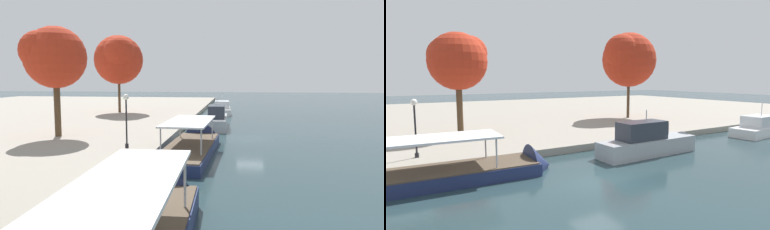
% 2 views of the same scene
% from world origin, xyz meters
% --- Properties ---
extents(ground_plane, '(220.00, 220.00, 0.00)m').
position_xyz_m(ground_plane, '(0.00, 0.00, 0.00)').
color(ground_plane, '#23383D').
extents(dock_promenade, '(120.00, 55.00, 0.59)m').
position_xyz_m(dock_promenade, '(0.00, 34.57, 0.30)').
color(dock_promenade, gray).
rests_on(dock_promenade, ground_plane).
extents(tour_boat_1, '(13.17, 3.79, 3.97)m').
position_xyz_m(tour_boat_1, '(-6.62, 4.68, 0.31)').
color(tour_boat_1, navy).
rests_on(tour_boat_1, ground_plane).
extents(motor_yacht_2, '(9.63, 2.41, 4.20)m').
position_xyz_m(motor_yacht_2, '(7.74, 3.61, 0.73)').
color(motor_yacht_2, '#9EA3A8').
rests_on(motor_yacht_2, ground_plane).
extents(motor_yacht_3, '(9.20, 3.26, 4.41)m').
position_xyz_m(motor_yacht_3, '(24.43, 3.81, 0.57)').
color(motor_yacht_3, white).
rests_on(motor_yacht_3, ground_plane).
extents(lamp_post, '(0.43, 0.43, 3.98)m').
position_xyz_m(lamp_post, '(-8.34, 9.35, 3.21)').
color(lamp_post, black).
rests_on(lamp_post, dock_promenade).
extents(tree_0, '(5.68, 5.39, 9.62)m').
position_xyz_m(tree_0, '(-3.93, 17.31, 7.72)').
color(tree_0, '#4C3823').
rests_on(tree_0, dock_promenade).
extents(tree_1, '(7.75, 7.24, 11.44)m').
position_xyz_m(tree_1, '(18.12, 18.92, 8.58)').
color(tree_1, '#4C3823').
rests_on(tree_1, dock_promenade).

